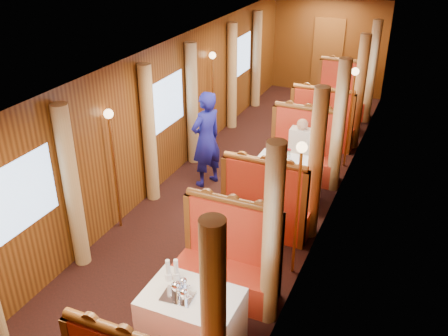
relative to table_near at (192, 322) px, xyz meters
The scene contains 46 objects.
floor 3.60m from the table_near, 102.09° to the left, with size 3.00×12.00×0.01m, color black, non-canonical shape.
ceiling 4.16m from the table_near, 102.09° to the left, with size 3.00×12.00×0.01m, color silver, non-canonical shape.
wall_far 9.57m from the table_near, 94.51° to the left, with size 3.00×2.50×0.01m, color brown, non-canonical shape.
wall_left 4.25m from the table_near, 122.74° to the left, with size 12.00×2.50×0.01m, color brown, non-canonical shape.
wall_right 3.68m from the table_near, 77.91° to the left, with size 12.00×2.50×0.01m, color brown, non-canonical shape.
doorway_far 9.52m from the table_near, 94.53° to the left, with size 0.80×0.04×2.00m, color brown.
table_near is the anchor object (origin of this frame).
banquette_near_aft 1.02m from the table_near, 90.00° to the left, with size 1.30×0.55×1.34m.
table_mid 3.50m from the table_near, 90.00° to the left, with size 1.05×0.72×0.75m, color white.
banquette_mid_fwd 2.49m from the table_near, 90.00° to the left, with size 1.30×0.55×1.34m.
banquette_mid_aft 4.51m from the table_near, 90.00° to the left, with size 1.30×0.55×1.34m.
table_far 7.00m from the table_near, 90.00° to the left, with size 1.05×0.72×0.75m, color white.
banquette_far_fwd 5.99m from the table_near, 90.00° to the left, with size 1.30×0.55×1.34m.
banquette_far_aft 8.01m from the table_near, 90.00° to the left, with size 1.30×0.55×1.34m.
tea_tray 0.41m from the table_near, 149.16° to the right, with size 0.34×0.26×0.01m, color silver.
teapot_left 0.47m from the table_near, 156.94° to the right, with size 0.17×0.13×0.14m, color silver, non-canonical shape.
teapot_right 0.45m from the table_near, 105.80° to the right, with size 0.15×0.11×0.12m, color silver, non-canonical shape.
teapot_back 0.45m from the table_near, 156.81° to the left, with size 0.15×0.11×0.12m, color silver, non-canonical shape.
fruit_plate 0.52m from the table_near, 18.53° to the right, with size 0.20×0.20×0.05m.
cup_inboard 0.61m from the table_near, 158.30° to the left, with size 0.08×0.08×0.26m.
cup_outboard 0.58m from the table_near, 146.26° to the left, with size 0.08×0.08×0.26m.
rose_vase_mid 3.54m from the table_near, 89.74° to the left, with size 0.06×0.06×0.36m.
rose_vase_far 7.01m from the table_near, 89.94° to the left, with size 0.06×0.06×0.36m.
window_left_near 2.48m from the table_near, behind, with size 1.20×0.90×0.01m, color #8BADD9, non-canonical shape.
curtain_left_near_b 2.41m from the table_near, 159.89° to the left, with size 0.22×0.22×2.35m, color tan.
window_right_near 1.30m from the table_near, ahead, with size 1.20×0.90×0.01m, color #8BADD9, non-canonical shape.
curtain_right_near_a 1.28m from the table_near, 51.07° to the right, with size 0.22×0.22×2.35m, color tan.
curtain_right_near_b 1.28m from the table_near, 51.07° to the left, with size 0.22×0.22×2.35m, color tan.
window_left_mid 4.29m from the table_near, 122.56° to the left, with size 1.20×0.90×0.01m, color #8BADD9, non-canonical shape.
curtain_left_mid_a 3.55m from the table_near, 128.06° to the left, with size 0.22×0.22×2.35m, color tan.
curtain_left_mid_b 4.85m from the table_near, 116.46° to the left, with size 0.22×0.22×2.35m, color tan.
window_right_mid 3.73m from the table_near, 78.14° to the left, with size 1.20×0.90×0.01m, color #8BADD9, non-canonical shape.
curtain_right_mid_a 2.90m from the table_near, 76.96° to the left, with size 0.22×0.22×2.35m, color tan.
curtain_right_mid_b 4.40m from the table_near, 81.63° to the left, with size 0.22×0.22×2.35m, color tan.
window_left_far 7.43m from the table_near, 107.71° to the left, with size 1.20×0.90×0.01m, color #8BADD9, non-canonical shape.
curtain_left_far_a 6.62m from the table_near, 108.90° to the left, with size 0.22×0.22×2.35m, color tan.
curtain_left_far_b 8.11m from the table_near, 105.31° to the left, with size 0.22×0.22×2.35m, color tan.
window_right_far 7.12m from the table_near, 84.01° to the left, with size 1.20×0.90×0.01m, color #8BADD9, non-canonical shape.
curtain_right_far_a 6.30m from the table_near, 84.22° to the left, with size 0.22×0.22×2.35m, color tan.
curtain_right_far_b 7.85m from the table_near, 85.37° to the left, with size 0.22×0.22×2.35m, color tan.
sconce_left_fore 2.95m from the table_near, 140.86° to the left, with size 0.14×0.14×1.95m.
sconce_right_fore 2.12m from the table_near, 69.62° to the left, with size 0.14×0.14×1.95m.
sconce_left_aft 5.76m from the table_near, 112.27° to the left, with size 0.14×0.14×1.95m.
sconce_right_aft 5.39m from the table_near, 82.94° to the left, with size 0.14×0.14×1.95m.
steward 3.89m from the table_near, 112.92° to the left, with size 0.63×0.42×1.74m, color navy.
passenger 4.30m from the table_near, 90.00° to the left, with size 0.40×0.44×0.76m.
Camera 1 is at (2.72, -7.13, 4.41)m, focal length 40.00 mm.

